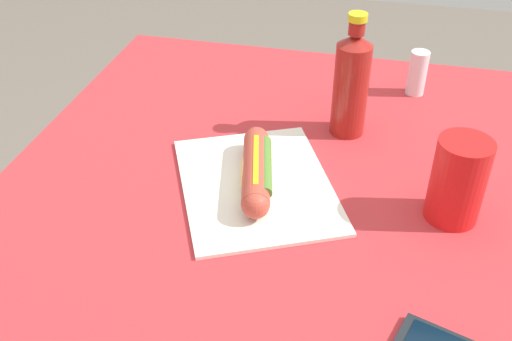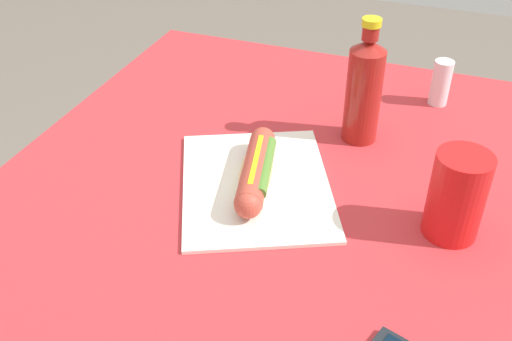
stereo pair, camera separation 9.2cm
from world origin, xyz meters
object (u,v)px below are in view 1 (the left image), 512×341
Objects in this scene: hot_dog at (257,170)px; salt_shaker at (417,73)px; soda_bottle at (351,83)px; drinking_cup at (458,181)px.

hot_dog is 2.38× the size of salt_shaker.
salt_shaker is (-0.37, 0.23, 0.01)m from hot_dog.
soda_bottle is 1.69× the size of drinking_cup.
soda_bottle is at bearing -139.00° from drinking_cup.
salt_shaker is at bearing 147.61° from hot_dog.
drinking_cup is (0.20, 0.17, -0.03)m from soda_bottle.
salt_shaker is (-0.17, 0.12, -0.05)m from soda_bottle.
soda_bottle reaches higher than hot_dog.
hot_dog is 0.96× the size of soda_bottle.
drinking_cup is at bearing 89.01° from hot_dog.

